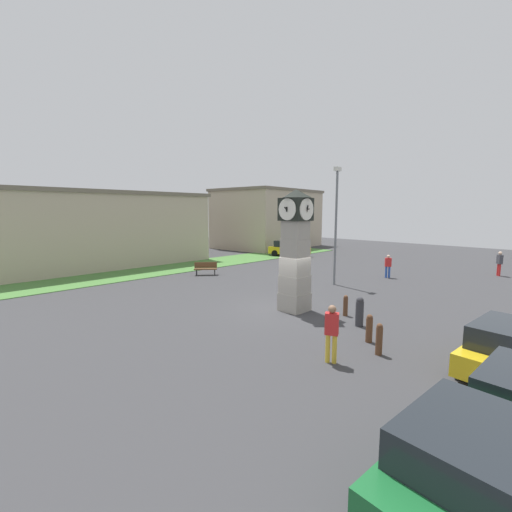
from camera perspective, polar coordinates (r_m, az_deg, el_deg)
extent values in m
plane|color=#38383A|center=(15.95, 4.31, -9.07)|extent=(75.24, 75.24, 0.00)
cube|color=#9A958B|center=(15.95, 6.41, -7.57)|extent=(1.13, 1.13, 0.82)
cube|color=#9D988E|center=(15.75, 6.46, -4.68)|extent=(1.08, 1.08, 0.82)
cube|color=#A09B90|center=(15.60, 6.50, -1.72)|extent=(1.03, 1.03, 0.82)
cube|color=#9D988D|center=(15.49, 6.55, 1.29)|extent=(0.98, 0.98, 0.82)
cube|color=#9C978D|center=(15.42, 6.59, 4.33)|extent=(0.94, 0.94, 0.82)
cube|color=black|center=(15.39, 6.65, 7.73)|extent=(1.15, 1.15, 1.01)
cylinder|color=white|center=(15.77, 4.94, 7.75)|extent=(0.94, 0.04, 0.94)
cube|color=black|center=(15.79, 4.85, 7.75)|extent=(0.06, 0.16, 0.20)
cube|color=black|center=(15.79, 4.85, 7.75)|extent=(0.04, 0.35, 0.10)
cylinder|color=white|center=(15.03, 8.44, 7.70)|extent=(0.94, 0.04, 0.94)
cube|color=black|center=(15.02, 8.53, 7.70)|extent=(0.06, 0.22, 0.07)
cube|color=black|center=(15.02, 8.53, 7.70)|extent=(0.04, 0.12, 0.35)
cylinder|color=white|center=(15.87, 7.99, 7.70)|extent=(0.04, 0.94, 0.94)
cube|color=black|center=(15.89, 8.05, 7.70)|extent=(0.13, 0.06, 0.21)
cube|color=black|center=(15.89, 8.05, 7.70)|extent=(0.20, 0.04, 0.33)
cylinder|color=white|center=(14.93, 5.22, 7.76)|extent=(0.04, 0.94, 0.94)
cube|color=black|center=(14.91, 5.15, 7.76)|extent=(0.05, 0.06, 0.21)
cube|color=black|center=(14.91, 5.15, 7.76)|extent=(0.33, 0.04, 0.21)
pyramid|color=black|center=(15.41, 6.69, 10.30)|extent=(1.21, 1.21, 0.37)
cylinder|color=brown|center=(11.86, 19.82, -13.17)|extent=(0.21, 0.21, 0.91)
sphere|color=brown|center=(11.70, 19.93, -10.95)|extent=(0.19, 0.19, 0.19)
cylinder|color=brown|center=(12.82, 18.34, -11.65)|extent=(0.23, 0.23, 0.86)
sphere|color=brown|center=(12.68, 18.42, -9.67)|extent=(0.21, 0.21, 0.21)
cylinder|color=#333338|center=(14.36, 16.86, -9.21)|extent=(0.31, 0.31, 1.00)
sphere|color=#333338|center=(14.21, 16.95, -7.10)|extent=(0.28, 0.28, 0.28)
cylinder|color=brown|center=(15.58, 14.69, -8.18)|extent=(0.20, 0.20, 0.80)
sphere|color=brown|center=(15.47, 14.74, -6.65)|extent=(0.18, 0.18, 0.18)
cube|color=#19602D|center=(6.93, 33.57, -28.52)|extent=(4.11, 2.27, 0.70)
cube|color=#1E2328|center=(6.33, 33.24, -25.10)|extent=(2.32, 1.98, 0.61)
cylinder|color=black|center=(8.31, 29.09, -24.19)|extent=(0.65, 0.27, 0.64)
cylinder|color=black|center=(6.45, 19.92, -34.12)|extent=(0.65, 0.27, 0.64)
cylinder|color=black|center=(10.86, 35.38, -16.90)|extent=(0.65, 0.25, 0.64)
cylinder|color=black|center=(8.65, 31.48, -23.02)|extent=(0.65, 0.25, 0.64)
cylinder|color=black|center=(13.66, 34.54, -11.91)|extent=(0.66, 0.27, 0.64)
cylinder|color=black|center=(11.38, 31.05, -15.46)|extent=(0.66, 0.27, 0.64)
cube|color=gold|center=(34.34, 5.59, 0.95)|extent=(2.64, 4.21, 0.70)
cube|color=#1E2328|center=(34.40, 5.16, 2.06)|extent=(2.08, 2.47, 0.60)
cylinder|color=black|center=(34.64, 7.98, 0.47)|extent=(0.37, 0.67, 0.64)
cylinder|color=black|center=(33.12, 6.85, 0.17)|extent=(0.37, 0.67, 0.64)
cylinder|color=black|center=(35.65, 4.40, 0.72)|extent=(0.37, 0.67, 0.64)
cylinder|color=black|center=(34.17, 3.15, 0.44)|extent=(0.37, 0.67, 0.64)
cube|color=brown|center=(24.59, -8.41, -2.13)|extent=(1.54, 1.42, 0.08)
cube|color=brown|center=(24.79, -8.38, -1.47)|extent=(1.26, 1.08, 0.40)
cylinder|color=#262628|center=(24.48, -9.92, -2.74)|extent=(0.06, 0.06, 0.45)
cylinder|color=#262628|center=(24.40, -6.92, -2.72)|extent=(0.06, 0.06, 0.45)
cylinder|color=#262628|center=(24.87, -9.84, -2.58)|extent=(0.06, 0.06, 0.45)
cylinder|color=#262628|center=(24.79, -6.89, -2.55)|extent=(0.06, 0.06, 0.45)
cylinder|color=gold|center=(10.91, 11.86, -14.80)|extent=(0.14, 0.14, 0.89)
cylinder|color=gold|center=(10.89, 12.94, -14.87)|extent=(0.14, 0.14, 0.89)
cube|color=red|center=(10.63, 12.52, -10.97)|extent=(0.40, 0.47, 0.66)
sphere|color=#8C664C|center=(10.50, 12.60, -8.63)|extent=(0.24, 0.24, 0.24)
cylinder|color=#264CA5|center=(25.04, 20.87, -2.52)|extent=(0.14, 0.14, 0.78)
cylinder|color=#264CA5|center=(25.08, 21.31, -2.52)|extent=(0.14, 0.14, 0.78)
cube|color=red|center=(24.96, 21.16, -0.97)|extent=(0.43, 0.47, 0.59)
sphere|color=beige|center=(24.90, 21.21, -0.07)|extent=(0.21, 0.21, 0.21)
cylinder|color=red|center=(29.41, 35.51, -1.93)|extent=(0.14, 0.14, 0.85)
cylinder|color=red|center=(29.58, 35.33, -1.86)|extent=(0.14, 0.14, 0.85)
cube|color=#3F3F47|center=(29.40, 35.53, -0.46)|extent=(0.46, 0.43, 0.64)
sphere|color=beige|center=(29.35, 35.60, 0.39)|extent=(0.23, 0.23, 0.23)
cylinder|color=slate|center=(21.44, 13.14, 4.40)|extent=(0.14, 0.14, 6.90)
cube|color=silver|center=(21.55, 13.44, 13.92)|extent=(0.50, 0.24, 0.24)
cube|color=#B7A88E|center=(31.90, -25.13, 3.88)|extent=(17.05, 8.82, 5.80)
cube|color=#6E6455|center=(31.88, -25.44, 9.35)|extent=(17.56, 9.08, 0.30)
cube|color=#B7A88E|center=(43.38, 1.99, 6.05)|extent=(12.97, 9.82, 6.81)
cube|color=#6E6455|center=(43.43, 2.01, 10.74)|extent=(13.36, 10.12, 0.30)
cube|color=#477A38|center=(26.69, -19.17, -2.64)|extent=(45.14, 4.77, 0.04)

